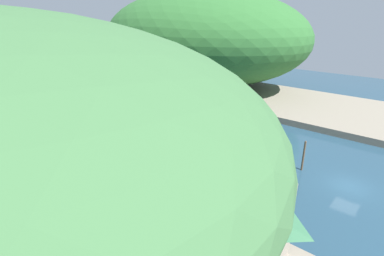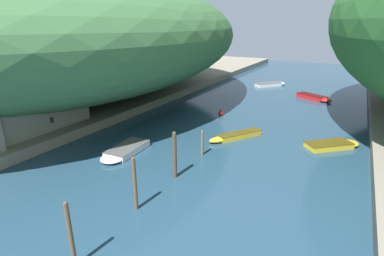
# 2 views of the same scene
# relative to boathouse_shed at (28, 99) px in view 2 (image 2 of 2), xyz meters

# --- Properties ---
(water_surface) EXTENTS (130.00, 130.00, 0.00)m
(water_surface) POSITION_rel_boathouse_shed_xyz_m (18.19, 14.14, -3.95)
(water_surface) COLOR #234256
(water_surface) RESTS_ON ground
(left_bank) EXTENTS (22.00, 120.00, 1.04)m
(left_bank) POSITION_rel_boathouse_shed_xyz_m (-6.02, 14.14, -3.44)
(left_bank) COLOR gray
(left_bank) RESTS_ON ground
(hillside_left) EXTENTS (43.06, 60.28, 16.83)m
(hillside_left) POSITION_rel_boathouse_shed_xyz_m (-7.12, 12.13, 5.50)
(hillside_left) COLOR #3D6B3D
(hillside_left) RESTS_ON left_bank
(boathouse_shed) EXTENTS (6.93, 10.48, 5.64)m
(boathouse_shed) POSITION_rel_boathouse_shed_xyz_m (0.00, 0.00, 0.00)
(boathouse_shed) COLOR gray
(boathouse_shed) RESTS_ON left_bank
(boat_mid_channel) EXTENTS (5.86, 4.51, 0.62)m
(boat_mid_channel) POSITION_rel_boathouse_shed_xyz_m (24.12, 31.06, -3.65)
(boat_mid_channel) COLOR red
(boat_mid_channel) RESTS_ON water_surface
(boat_yellow_tender) EXTENTS (4.29, 5.91, 0.56)m
(boat_yellow_tender) POSITION_rel_boathouse_shed_xyz_m (19.03, 9.21, -3.68)
(boat_yellow_tender) COLOR gold
(boat_yellow_tender) RESTS_ON water_surface
(boat_near_quay) EXTENTS (5.32, 5.87, 0.68)m
(boat_near_quay) POSITION_rel_boathouse_shed_xyz_m (15.35, 38.36, -3.62)
(boat_near_quay) COLOR white
(boat_near_quay) RESTS_ON water_surface
(boat_far_right_bank) EXTENTS (5.19, 4.92, 0.55)m
(boat_far_right_bank) POSITION_rel_boathouse_shed_xyz_m (28.38, 11.80, -3.68)
(boat_far_right_bank) COLOR gold
(boat_far_right_bank) RESTS_ON water_surface
(boat_open_rowboat) EXTENTS (2.53, 5.61, 0.56)m
(boat_open_rowboat) POSITION_rel_boathouse_shed_xyz_m (11.63, 0.69, -3.68)
(boat_open_rowboat) COLOR white
(boat_open_rowboat) RESTS_ON water_surface
(mooring_post_nearest) EXTENTS (0.23, 0.23, 3.69)m
(mooring_post_nearest) POSITION_rel_boathouse_shed_xyz_m (18.43, -10.67, -2.10)
(mooring_post_nearest) COLOR brown
(mooring_post_nearest) RESTS_ON water_surface
(mooring_post_second) EXTENTS (0.25, 0.25, 3.67)m
(mooring_post_second) POSITION_rel_boathouse_shed_xyz_m (18.05, -5.41, -2.11)
(mooring_post_second) COLOR brown
(mooring_post_second) RESTS_ON water_surface
(mooring_post_middle) EXTENTS (0.32, 0.32, 3.77)m
(mooring_post_middle) POSITION_rel_boathouse_shed_xyz_m (18.01, -0.62, -2.06)
(mooring_post_middle) COLOR #4C3D2D
(mooring_post_middle) RESTS_ON water_surface
(mooring_post_fourth) EXTENTS (0.25, 0.25, 2.38)m
(mooring_post_fourth) POSITION_rel_boathouse_shed_xyz_m (17.98, 4.10, -2.76)
(mooring_post_fourth) COLOR brown
(mooring_post_fourth) RESTS_ON water_surface
(channel_buoy_near) EXTENTS (0.63, 0.63, 0.94)m
(channel_buoy_near) POSITION_rel_boathouse_shed_xyz_m (14.62, 16.02, -3.59)
(channel_buoy_near) COLOR red
(channel_buoy_near) RESTS_ON water_surface
(person_on_quay) EXTENTS (0.23, 0.39, 1.69)m
(person_on_quay) POSITION_rel_boathouse_shed_xyz_m (3.13, 0.00, -1.94)
(person_on_quay) COLOR #282D3D
(person_on_quay) RESTS_ON left_bank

